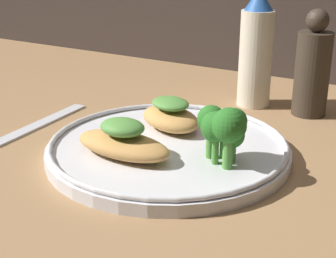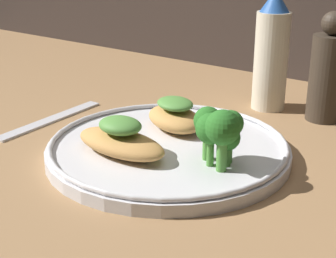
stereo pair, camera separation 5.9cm
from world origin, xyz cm
name	(u,v)px [view 1 (the left image)]	position (x,y,z in cm)	size (l,w,h in cm)	color
ground_plane	(168,160)	(0.00, 0.00, -0.50)	(180.00, 180.00, 1.00)	#936D47
plate	(168,148)	(0.00, 0.00, 0.99)	(28.26, 28.26, 2.00)	silver
grilled_meat_front	(123,142)	(-2.78, -5.06, 3.05)	(11.91, 5.80, 4.27)	tan
grilled_meat_middle	(171,116)	(-2.38, 4.71, 3.10)	(10.34, 8.63, 4.03)	tan
broccoli_bunch	(224,127)	(7.44, -1.09, 5.44)	(6.08, 5.70, 6.62)	#4C8E38
sauce_bottle	(256,51)	(1.54, 22.94, 8.22)	(4.88, 4.88, 17.19)	beige
pepper_grinder	(312,69)	(9.98, 22.94, 6.65)	(4.85, 4.85, 14.93)	#382D23
fork	(37,124)	(-20.17, -0.35, 0.30)	(2.40, 18.08, 0.60)	silver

